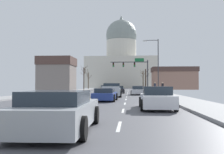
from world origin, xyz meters
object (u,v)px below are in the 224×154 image
at_px(signal_gantry, 134,67).
at_px(sedan_near_01, 118,90).
at_px(sedan_near_06, 59,111).
at_px(sedan_oncoming_02, 103,87).
at_px(sedan_oncoming_00, 105,88).
at_px(sedan_near_05, 157,98).
at_px(pedestrian_00, 155,87).
at_px(pedestrian_01, 163,87).
at_px(sedan_oncoming_01, 110,88).
at_px(sedan_oncoming_03, 106,87).
at_px(street_lamp_right, 156,61).
at_px(sedan_near_04, 105,95).
at_px(bicycle_parked, 165,91).
at_px(pickup_truck_near_03, 112,91).
at_px(sedan_near_00, 119,89).
at_px(sedan_near_02, 138,91).

distance_m(signal_gantry, sedan_near_01, 12.44).
xyz_separation_m(sedan_near_06, sedan_oncoming_02, (-6.70, 78.09, -0.02)).
relative_size(sedan_oncoming_00, sedan_oncoming_02, 1.03).
relative_size(sedan_near_01, sedan_near_05, 0.95).
height_order(sedan_oncoming_00, pedestrian_00, pedestrian_00).
bearing_deg(pedestrian_01, sedan_near_05, -98.11).
relative_size(sedan_oncoming_01, sedan_oncoming_03, 1.07).
xyz_separation_m(street_lamp_right, sedan_near_05, (-2.46, -24.06, -4.38)).
relative_size(sedan_near_04, pedestrian_01, 2.67).
distance_m(sedan_near_01, sedan_oncoming_00, 18.39).
bearing_deg(bicycle_parked, pickup_truck_near_03, -142.01).
bearing_deg(sedan_oncoming_03, sedan_oncoming_01, -81.53).
bearing_deg(street_lamp_right, sedan_near_06, -101.15).
bearing_deg(pickup_truck_near_03, sedan_near_00, 89.88).
relative_size(sedan_near_04, sedan_oncoming_02, 1.05).
bearing_deg(bicycle_parked, signal_gantry, 101.95).
distance_m(sedan_near_04, sedan_oncoming_01, 50.34).
distance_m(street_lamp_right, sedan_near_05, 24.58).
relative_size(pickup_truck_near_03, sedan_near_05, 1.17).
bearing_deg(sedan_near_01, sedan_near_02, -63.80).
relative_size(sedan_near_04, sedan_oncoming_00, 1.02).
relative_size(sedan_near_02, sedan_near_05, 1.03).
distance_m(signal_gantry, pedestrian_00, 15.29).
xyz_separation_m(street_lamp_right, sedan_oncoming_02, (-12.89, 46.67, -4.42)).
distance_m(sedan_near_02, sedan_oncoming_01, 36.97).
bearing_deg(street_lamp_right, bicycle_parked, -78.94).
distance_m(sedan_oncoming_02, pedestrian_00, 48.43).
bearing_deg(sedan_near_00, sedan_oncoming_00, 108.09).
height_order(sedan_near_01, sedan_oncoming_03, sedan_oncoming_03).
relative_size(sedan_near_06, sedan_oncoming_02, 1.11).
height_order(signal_gantry, sedan_near_04, signal_gantry).
xyz_separation_m(sedan_oncoming_02, pedestrian_00, (12.67, -46.74, 0.50)).
distance_m(sedan_near_02, pedestrian_01, 4.03).
bearing_deg(signal_gantry, sedan_near_04, -95.56).
height_order(street_lamp_right, sedan_near_05, street_lamp_right).
height_order(sedan_near_00, sedan_near_06, sedan_near_06).
distance_m(sedan_near_06, pedestrian_00, 31.92).
xyz_separation_m(sedan_near_06, sedan_oncoming_03, (-6.83, 87.96, 0.00)).
relative_size(pickup_truck_near_03, sedan_oncoming_01, 1.12).
height_order(pickup_truck_near_03, sedan_oncoming_02, pickup_truck_near_03).
bearing_deg(sedan_near_05, street_lamp_right, 84.15).
bearing_deg(sedan_near_04, sedan_near_02, 76.41).
distance_m(sedan_oncoming_00, sedan_oncoming_01, 12.10).
relative_size(signal_gantry, sedan_oncoming_02, 1.86).
bearing_deg(sedan_near_01, signal_gantry, 76.00).
distance_m(sedan_near_06, sedan_oncoming_01, 64.71).
height_order(sedan_near_02, pickup_truck_near_03, pickup_truck_near_03).
bearing_deg(sedan_near_01, pedestrian_00, -29.43).
height_order(sedan_oncoming_01, pedestrian_00, pedestrian_00).
relative_size(signal_gantry, sedan_near_05, 1.75).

